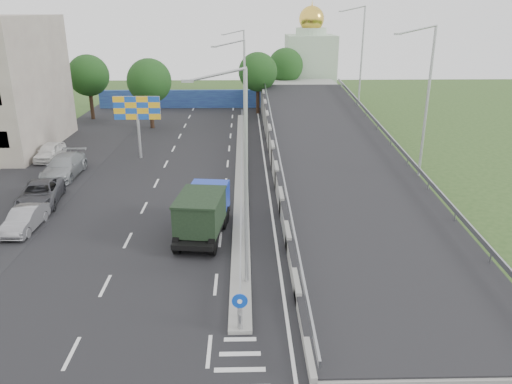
{
  "coord_description": "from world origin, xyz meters",
  "views": [
    {
      "loc": [
        0.23,
        -15.06,
        12.5
      ],
      "look_at": [
        0.91,
        12.97,
        2.2
      ],
      "focal_mm": 35.0,
      "sensor_mm": 36.0,
      "label": 1
    }
  ],
  "objects_px": {
    "dump_truck": "(203,211)",
    "lamp_post_far": "(243,69)",
    "billboard": "(137,112)",
    "sign_bollard": "(240,311)",
    "parked_car_d": "(64,166)",
    "lamp_post_near": "(242,170)",
    "parked_car_c": "(40,194)",
    "lamp_post_mid": "(242,96)",
    "parked_car_b": "(25,219)",
    "church": "(310,61)",
    "parked_car_e": "(50,152)"
  },
  "relations": [
    {
      "from": "sign_bollard",
      "to": "dump_truck",
      "type": "relative_size",
      "value": 0.26
    },
    {
      "from": "church",
      "to": "parked_car_c",
      "type": "bearing_deg",
      "value": -118.78
    },
    {
      "from": "parked_car_d",
      "to": "parked_car_e",
      "type": "bearing_deg",
      "value": 121.69
    },
    {
      "from": "parked_car_b",
      "to": "parked_car_c",
      "type": "height_order",
      "value": "parked_car_c"
    },
    {
      "from": "billboard",
      "to": "dump_truck",
      "type": "distance_m",
      "value": 17.86
    },
    {
      "from": "dump_truck",
      "to": "parked_car_e",
      "type": "bearing_deg",
      "value": 139.78
    },
    {
      "from": "parked_car_b",
      "to": "parked_car_e",
      "type": "bearing_deg",
      "value": 106.13
    },
    {
      "from": "parked_car_b",
      "to": "sign_bollard",
      "type": "bearing_deg",
      "value": -37.64
    },
    {
      "from": "church",
      "to": "billboard",
      "type": "distance_m",
      "value": 37.23
    },
    {
      "from": "parked_car_b",
      "to": "parked_car_d",
      "type": "bearing_deg",
      "value": 97.47
    },
    {
      "from": "lamp_post_near",
      "to": "church",
      "type": "xyz_separation_m",
      "value": [
        9.89,
        54.0,
        -0.5
      ]
    },
    {
      "from": "lamp_post_far",
      "to": "parked_car_e",
      "type": "bearing_deg",
      "value": -132.8
    },
    {
      "from": "sign_bollard",
      "to": "parked_car_d",
      "type": "height_order",
      "value": "sign_bollard"
    },
    {
      "from": "dump_truck",
      "to": "lamp_post_far",
      "type": "bearing_deg",
      "value": 93.35
    },
    {
      "from": "lamp_post_near",
      "to": "parked_car_b",
      "type": "distance_m",
      "value": 15.55
    },
    {
      "from": "lamp_post_mid",
      "to": "parked_car_e",
      "type": "distance_m",
      "value": 17.79
    },
    {
      "from": "sign_bollard",
      "to": "dump_truck",
      "type": "bearing_deg",
      "value": 102.86
    },
    {
      "from": "parked_car_d",
      "to": "sign_bollard",
      "type": "bearing_deg",
      "value": -55.31
    },
    {
      "from": "sign_bollard",
      "to": "parked_car_d",
      "type": "xyz_separation_m",
      "value": [
        -14.03,
        20.78,
        -0.19
      ]
    },
    {
      "from": "lamp_post_mid",
      "to": "lamp_post_far",
      "type": "xyz_separation_m",
      "value": [
        0.0,
        20.0,
        0.0
      ]
    },
    {
      "from": "parked_car_e",
      "to": "lamp_post_mid",
      "type": "bearing_deg",
      "value": -5.79
    },
    {
      "from": "sign_bollard",
      "to": "parked_car_b",
      "type": "relative_size",
      "value": 0.4
    },
    {
      "from": "sign_bollard",
      "to": "lamp_post_mid",
      "type": "height_order",
      "value": "lamp_post_mid"
    },
    {
      "from": "parked_car_c",
      "to": "parked_car_e",
      "type": "xyz_separation_m",
      "value": [
        -3.22,
        10.71,
        0.0
      ]
    },
    {
      "from": "lamp_post_mid",
      "to": "parked_car_c",
      "type": "bearing_deg",
      "value": -146.68
    },
    {
      "from": "lamp_post_near",
      "to": "parked_car_c",
      "type": "xyz_separation_m",
      "value": [
        -13.75,
        10.96,
        -5.06
      ]
    },
    {
      "from": "lamp_post_near",
      "to": "parked_car_e",
      "type": "xyz_separation_m",
      "value": [
        -16.97,
        21.67,
        -5.06
      ]
    },
    {
      "from": "lamp_post_mid",
      "to": "dump_truck",
      "type": "bearing_deg",
      "value": -99.09
    },
    {
      "from": "sign_bollard",
      "to": "lamp_post_far",
      "type": "distance_m",
      "value": 44.08
    },
    {
      "from": "parked_car_c",
      "to": "parked_car_e",
      "type": "relative_size",
      "value": 1.23
    },
    {
      "from": "billboard",
      "to": "parked_car_d",
      "type": "relative_size",
      "value": 0.95
    },
    {
      "from": "lamp_post_near",
      "to": "parked_car_d",
      "type": "distance_m",
      "value": 22.63
    },
    {
      "from": "lamp_post_far",
      "to": "parked_car_d",
      "type": "bearing_deg",
      "value": -121.53
    },
    {
      "from": "billboard",
      "to": "dump_truck",
      "type": "relative_size",
      "value": 0.85
    },
    {
      "from": "parked_car_b",
      "to": "parked_car_c",
      "type": "distance_m",
      "value": 4.31
    },
    {
      "from": "sign_bollard",
      "to": "parked_car_c",
      "type": "height_order",
      "value": "sign_bollard"
    },
    {
      "from": "lamp_post_far",
      "to": "parked_car_b",
      "type": "xyz_separation_m",
      "value": [
        -13.06,
        -33.29,
        -5.13
      ]
    },
    {
      "from": "church",
      "to": "parked_car_d",
      "type": "distance_m",
      "value": 44.38
    },
    {
      "from": "church",
      "to": "parked_car_c",
      "type": "relative_size",
      "value": 2.57
    },
    {
      "from": "sign_bollard",
      "to": "dump_truck",
      "type": "height_order",
      "value": "dump_truck"
    },
    {
      "from": "lamp_post_mid",
      "to": "dump_truck",
      "type": "height_order",
      "value": "lamp_post_mid"
    },
    {
      "from": "lamp_post_far",
      "to": "parked_car_c",
      "type": "bearing_deg",
      "value": -115.34
    },
    {
      "from": "dump_truck",
      "to": "parked_car_d",
      "type": "height_order",
      "value": "dump_truck"
    },
    {
      "from": "church",
      "to": "dump_truck",
      "type": "xyz_separation_m",
      "value": [
        -12.18,
        -48.29,
        -3.79
      ]
    },
    {
      "from": "lamp_post_mid",
      "to": "parked_car_b",
      "type": "height_order",
      "value": "lamp_post_mid"
    },
    {
      "from": "lamp_post_near",
      "to": "parked_car_c",
      "type": "distance_m",
      "value": 18.3
    },
    {
      "from": "sign_bollard",
      "to": "parked_car_d",
      "type": "bearing_deg",
      "value": 124.02
    },
    {
      "from": "lamp_post_mid",
      "to": "parked_car_d",
      "type": "xyz_separation_m",
      "value": [
        -14.14,
        -3.05,
        -4.97
      ]
    },
    {
      "from": "lamp_post_mid",
      "to": "lamp_post_near",
      "type": "bearing_deg",
      "value": -90.0
    },
    {
      "from": "parked_car_c",
      "to": "parked_car_e",
      "type": "distance_m",
      "value": 11.19
    }
  ]
}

